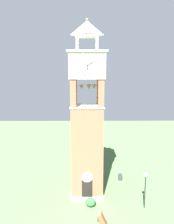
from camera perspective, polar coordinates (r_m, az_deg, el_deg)
ground at (r=26.08m, az=-0.00°, el=-20.02°), size 80.00×80.00×0.00m
clock_tower at (r=23.34m, az=0.00°, el=-3.45°), size 3.89×3.89×18.41m
park_bench at (r=21.02m, az=4.12°, el=-26.43°), size 0.80×1.66×0.95m
lamp_post at (r=22.98m, az=14.88°, el=-17.51°), size 0.36×0.36×3.59m
trash_bin at (r=28.74m, az=8.62°, el=-16.32°), size 0.52×0.52×0.80m
shrub_near_entry at (r=23.52m, az=0.93°, el=-22.32°), size 1.02×1.02×0.86m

